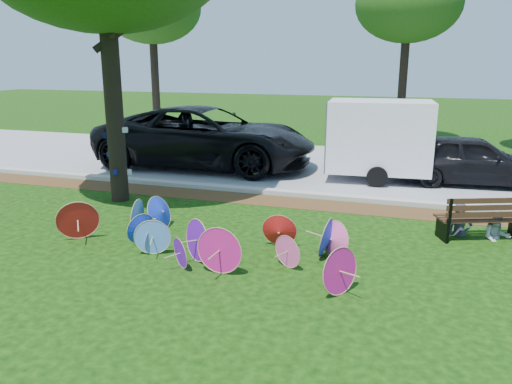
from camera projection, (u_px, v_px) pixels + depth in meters
ground at (194, 267)px, 8.71m from camera, size 90.00×90.00×0.00m
mulch_strip at (267, 201)px, 12.85m from camera, size 90.00×1.00×0.01m
curb at (275, 192)px, 13.48m from camera, size 90.00×0.30×0.12m
street at (307, 164)px, 17.32m from camera, size 90.00×8.00×0.01m
parasol_pile at (206, 235)px, 9.25m from camera, size 6.05×2.68×0.86m
black_van at (206, 137)px, 16.71m from camera, size 7.38×3.55×2.03m
dark_pickup at (471, 160)px, 14.37m from camera, size 4.39×2.06×1.45m
cargo_trailer at (379, 136)px, 14.78m from camera, size 3.10×2.10×2.67m
park_bench at (480, 216)px, 10.05m from camera, size 1.86×1.25×0.91m
person_left at (462, 204)px, 10.15m from camera, size 0.52×0.37×1.33m
person_right at (499, 212)px, 9.97m from camera, size 0.62×0.52×1.14m
bg_trees at (365, 2)px, 20.04m from camera, size 21.11×6.48×7.40m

